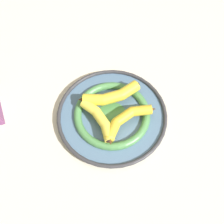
# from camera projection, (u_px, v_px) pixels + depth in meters

# --- Properties ---
(ground_plane) EXTENTS (2.80, 2.80, 0.00)m
(ground_plane) POSITION_uv_depth(u_px,v_px,m) (115.00, 121.00, 0.87)
(ground_plane) COLOR beige
(decorative_bowl) EXTENTS (0.36, 0.36, 0.03)m
(decorative_bowl) POSITION_uv_depth(u_px,v_px,m) (112.00, 115.00, 0.86)
(decorative_bowl) COLOR slate
(decorative_bowl) RESTS_ON ground_plane
(banana_a) EXTENTS (0.18, 0.07, 0.03)m
(banana_a) POSITION_uv_depth(u_px,v_px,m) (100.00, 120.00, 0.81)
(banana_a) COLOR yellow
(banana_a) RESTS_ON decorative_bowl
(banana_b) EXTENTS (0.07, 0.22, 0.04)m
(banana_b) POSITION_uv_depth(u_px,v_px,m) (110.00, 96.00, 0.85)
(banana_b) COLOR yellow
(banana_b) RESTS_ON decorative_bowl
(banana_c) EXTENTS (0.09, 0.19, 0.03)m
(banana_c) POSITION_uv_depth(u_px,v_px,m) (127.00, 119.00, 0.81)
(banana_c) COLOR gold
(banana_c) RESTS_ON decorative_bowl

